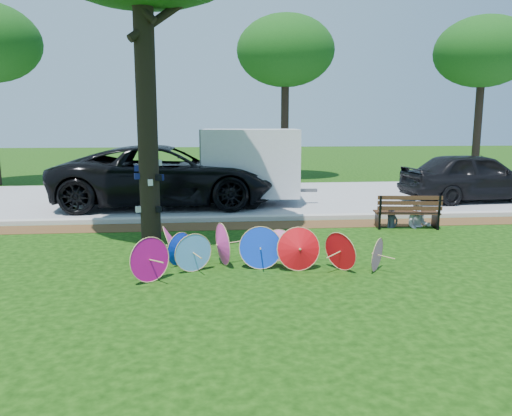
{
  "coord_description": "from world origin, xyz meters",
  "views": [
    {
      "loc": [
        -0.46,
        -8.12,
        2.67
      ],
      "look_at": [
        0.5,
        2.0,
        0.9
      ],
      "focal_mm": 35.0,
      "sensor_mm": 36.0,
      "label": 1
    }
  ],
  "objects": [
    {
      "name": "black_van",
      "position": [
        -1.83,
        7.86,
        0.96
      ],
      "size": [
        6.97,
        3.26,
        1.93
      ],
      "primitive_type": "imported",
      "rotation": [
        0.0,
        0.0,
        1.58
      ],
      "color": "black",
      "rests_on": "ground"
    },
    {
      "name": "park_bench",
      "position": [
        4.51,
        3.89,
        0.42
      ],
      "size": [
        1.69,
        0.83,
        0.85
      ],
      "primitive_type": null,
      "rotation": [
        0.0,
        0.0,
        -0.13
      ],
      "color": "black",
      "rests_on": "ground"
    },
    {
      "name": "person_right",
      "position": [
        4.86,
        3.94,
        0.66
      ],
      "size": [
        0.77,
        0.69,
        1.31
      ],
      "primitive_type": "imported",
      "rotation": [
        0.0,
        0.0,
        -0.36
      ],
      "color": "silver",
      "rests_on": "ground"
    },
    {
      "name": "person_left",
      "position": [
        4.16,
        3.94,
        0.52
      ],
      "size": [
        0.45,
        0.38,
        1.04
      ],
      "primitive_type": "imported",
      "rotation": [
        0.0,
        0.0,
        0.43
      ],
      "color": "#343846",
      "rests_on": "ground"
    },
    {
      "name": "cargo_trailer",
      "position": [
        0.89,
        7.9,
        1.36
      ],
      "size": [
        3.16,
        2.13,
        2.72
      ],
      "primitive_type": "cube",
      "rotation": [
        0.0,
        0.0,
        -0.07
      ],
      "color": "silver",
      "rests_on": "ground"
    },
    {
      "name": "ground",
      "position": [
        0.0,
        0.0,
        0.0
      ],
      "size": [
        90.0,
        90.0,
        0.0
      ],
      "primitive_type": "plane",
      "color": "black",
      "rests_on": "ground"
    },
    {
      "name": "dark_pickup",
      "position": [
        8.44,
        7.82,
        0.83
      ],
      "size": [
        4.98,
        2.3,
        1.65
      ],
      "primitive_type": "imported",
      "rotation": [
        0.0,
        0.0,
        1.64
      ],
      "color": "black",
      "rests_on": "ground"
    },
    {
      "name": "bg_trees",
      "position": [
        1.93,
        14.33,
        5.77
      ],
      "size": [
        25.85,
        5.62,
        7.4
      ],
      "color": "black",
      "rests_on": "ground"
    },
    {
      "name": "curb",
      "position": [
        0.0,
        5.2,
        0.06
      ],
      "size": [
        90.0,
        0.3,
        0.12
      ],
      "primitive_type": "cube",
      "color": "#B7B5AD",
      "rests_on": "ground"
    },
    {
      "name": "street",
      "position": [
        0.0,
        9.35,
        0.01
      ],
      "size": [
        90.0,
        8.0,
        0.01
      ],
      "primitive_type": "cube",
      "color": "gray",
      "rests_on": "ground"
    },
    {
      "name": "parasol_pile",
      "position": [
        0.22,
        0.75,
        0.37
      ],
      "size": [
        4.59,
        1.91,
        0.82
      ],
      "color": "pink",
      "rests_on": "ground"
    },
    {
      "name": "mulch_strip",
      "position": [
        0.0,
        4.5,
        0.01
      ],
      "size": [
        90.0,
        1.0,
        0.01
      ],
      "primitive_type": "cube",
      "color": "#472D16",
      "rests_on": "ground"
    }
  ]
}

